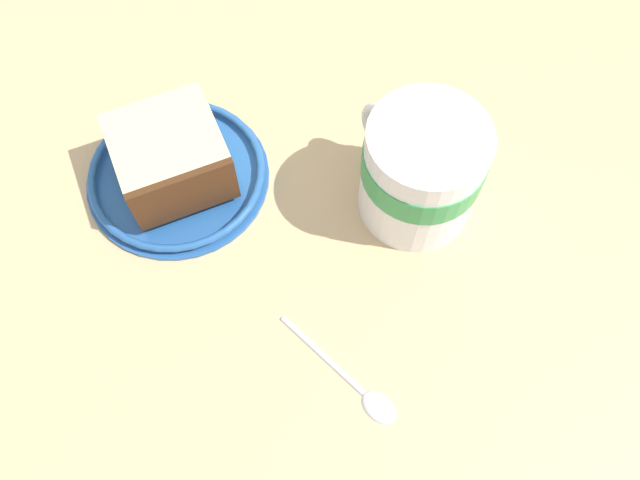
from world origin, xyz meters
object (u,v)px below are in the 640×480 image
(small_plate, at_px, (177,174))
(tea_mug, at_px, (421,169))
(cake_slice, at_px, (171,158))
(teaspoon, at_px, (361,390))

(small_plate, relative_size, tea_mug, 1.51)
(small_plate, bearing_deg, cake_slice, -60.88)
(cake_slice, height_order, tea_mug, tea_mug)
(small_plate, height_order, teaspoon, small_plate)
(tea_mug, height_order, teaspoon, tea_mug)
(small_plate, xyz_separation_m, cake_slice, (0.00, -0.00, 0.03))
(small_plate, relative_size, teaspoon, 1.59)
(tea_mug, bearing_deg, teaspoon, -100.59)
(cake_slice, bearing_deg, tea_mug, 0.16)
(tea_mug, bearing_deg, small_plate, 179.50)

